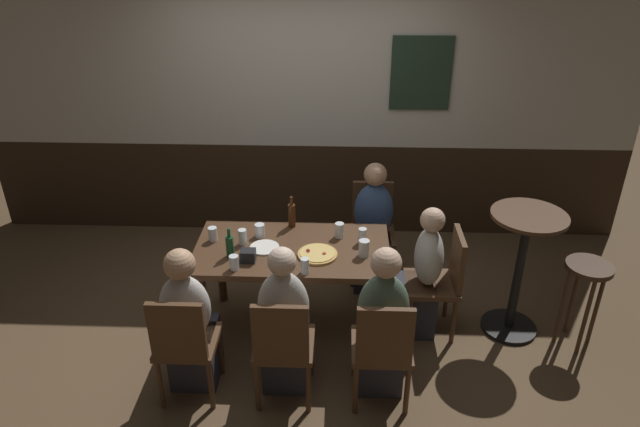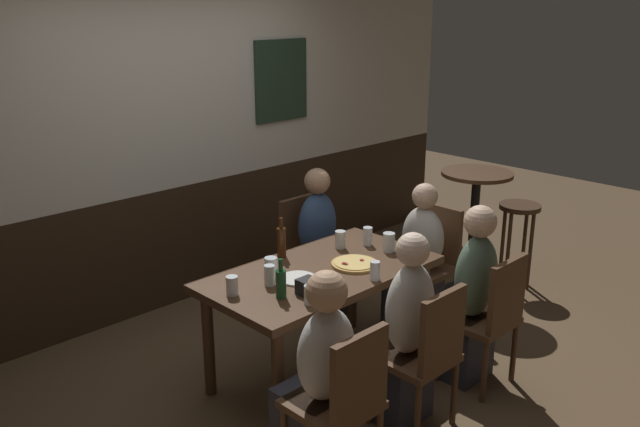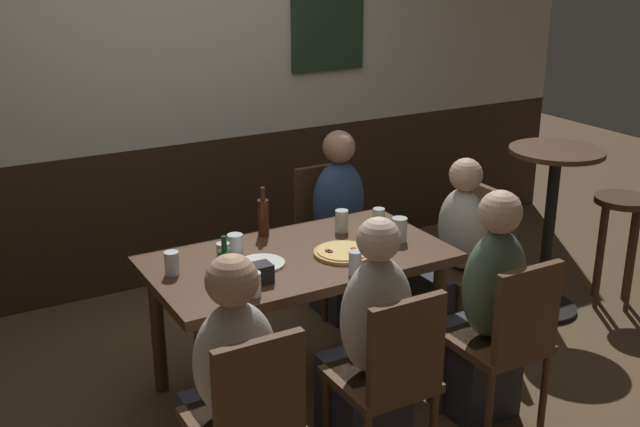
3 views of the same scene
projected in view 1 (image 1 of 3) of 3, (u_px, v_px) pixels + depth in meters
The scene contains 28 objects.
ground_plane at pixel (294, 325), 4.72m from camera, with size 12.00×12.00×0.00m, color brown.
wall_back at pixel (305, 110), 5.57m from camera, with size 6.40×0.13×2.60m.
dining_table at pixel (292, 258), 4.42m from camera, with size 1.48×0.80×0.74m.
chair_mid_near at pixel (283, 344), 3.76m from camera, with size 0.40×0.40×0.88m.
chair_right_near at pixel (383, 347), 3.74m from camera, with size 0.40×0.40×0.88m.
chair_head_east at pixel (442, 278), 4.45m from camera, with size 0.40×0.40×0.88m.
chair_left_near at pixel (184, 341), 3.79m from camera, with size 0.40×0.40×0.88m.
chair_right_far at pixel (372, 225), 5.19m from camera, with size 0.40×0.40×0.88m.
person_mid_near at pixel (285, 329), 3.91m from camera, with size 0.34×0.37×1.16m.
person_right_near at pixel (381, 331), 3.88m from camera, with size 0.34×0.37×1.17m.
person_head_east at pixel (420, 281), 4.47m from camera, with size 0.37×0.34×1.09m.
person_left_near at pixel (190, 328), 3.94m from camera, with size 0.34×0.37×1.13m.
person_right_far at pixel (373, 235), 5.05m from camera, with size 0.34×0.37×1.15m.
pizza at pixel (317, 254), 4.27m from camera, with size 0.30×0.30×0.03m.
tumbler_water at pixel (364, 249), 4.25m from camera, with size 0.08×0.08×0.13m.
pint_glass_pale at pixel (234, 263), 4.09m from camera, with size 0.07×0.07×0.11m.
tumbler_short at pixel (339, 231), 4.49m from camera, with size 0.07×0.07×0.12m.
beer_glass_half at pixel (260, 231), 4.51m from camera, with size 0.08×0.08×0.11m.
pint_glass_amber at pixel (243, 238), 4.40m from camera, with size 0.06×0.06×0.12m.
beer_glass_tall at pixel (362, 236), 4.41m from camera, with size 0.06×0.06×0.13m.
pint_glass_stout at pixel (213, 235), 4.45m from camera, with size 0.07×0.07×0.11m.
highball_clear at pixel (305, 267), 4.05m from camera, with size 0.06×0.06×0.12m.
beer_bottle_green at pixel (230, 246), 4.23m from camera, with size 0.06×0.06×0.23m.
beer_bottle_brown at pixel (292, 215), 4.62m from camera, with size 0.06×0.06×0.26m.
plate_white_large at pixel (265, 247), 4.36m from camera, with size 0.23×0.23×0.01m, color white.
condiment_caddy at pixel (248, 256), 4.19m from camera, with size 0.11×0.09×0.09m, color black.
side_bar_table at pixel (520, 264), 4.39m from camera, with size 0.56×0.56×1.05m.
bar_stool at pixel (586, 282), 4.27m from camera, with size 0.34×0.34×0.72m.
Camera 1 is at (0.36, -3.74, 3.01)m, focal length 32.25 mm.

